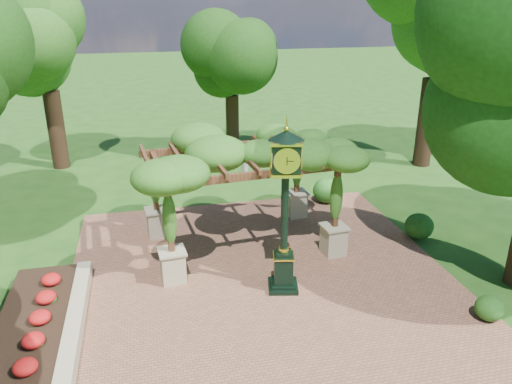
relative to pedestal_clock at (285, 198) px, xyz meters
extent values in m
plane|color=#1E4714|center=(-0.40, -1.14, -2.54)|extent=(120.00, 120.00, 0.00)
cube|color=brown|center=(-0.40, -0.14, -2.52)|extent=(10.00, 12.00, 0.04)
cube|color=#C6B793|center=(-5.00, -0.64, -2.34)|extent=(0.35, 5.00, 0.40)
cube|color=red|center=(-5.90, -0.64, -2.36)|extent=(1.50, 5.00, 0.36)
cube|color=black|center=(0.00, 0.00, -2.45)|extent=(0.88, 0.88, 0.11)
cube|color=black|center=(0.00, 0.00, -1.95)|extent=(0.55, 0.55, 0.84)
cube|color=yellow|center=(0.00, 0.00, -1.58)|extent=(0.62, 0.62, 0.04)
cylinder|color=black|center=(0.00, 0.00, -0.37)|extent=(0.22, 0.22, 2.14)
cube|color=black|center=(0.00, 0.00, 1.03)|extent=(0.77, 0.77, 0.65)
cylinder|color=beige|center=(-0.07, -0.32, 1.03)|extent=(0.55, 0.14, 0.56)
cone|color=black|center=(0.00, 0.00, 1.54)|extent=(0.99, 0.99, 0.23)
sphere|color=yellow|center=(0.00, 0.00, 1.68)|extent=(0.13, 0.13, 0.13)
cube|color=tan|center=(-2.71, 1.00, -2.09)|extent=(0.66, 0.66, 0.84)
cube|color=#51301B|center=(-2.71, 1.00, -0.76)|extent=(0.16, 0.16, 1.72)
cube|color=tan|center=(1.92, 1.47, -2.09)|extent=(0.66, 0.66, 0.84)
cube|color=#51301B|center=(1.92, 1.47, -0.76)|extent=(0.16, 0.16, 1.72)
cube|color=tan|center=(-2.99, 3.78, -2.09)|extent=(0.66, 0.66, 0.84)
cube|color=#51301B|center=(-2.99, 3.78, -0.76)|extent=(0.16, 0.16, 1.72)
cube|color=tan|center=(1.64, 4.25, -2.09)|extent=(0.66, 0.66, 0.84)
cube|color=#51301B|center=(1.64, 4.25, -0.76)|extent=(0.16, 0.16, 1.72)
cube|color=#51301B|center=(-0.40, 1.23, 0.17)|extent=(5.38, 0.67, 0.20)
cube|color=#51301B|center=(-0.68, 4.01, 0.17)|extent=(5.38, 0.67, 0.20)
ellipsoid|color=#2C5E1A|center=(-0.54, 2.62, 0.43)|extent=(5.70, 3.87, 0.93)
cube|color=gray|center=(0.74, 8.49, -2.50)|extent=(0.60, 0.60, 0.10)
cylinder|color=gray|center=(0.74, 8.49, -2.07)|extent=(0.30, 0.30, 0.86)
cylinder|color=gray|center=(0.74, 8.49, -1.62)|extent=(0.57, 0.57, 0.05)
ellipsoid|color=#205117|center=(4.28, -2.31, -2.21)|extent=(0.76, 0.76, 0.58)
ellipsoid|color=#194814|center=(4.85, 1.84, -2.11)|extent=(1.09, 1.09, 0.79)
ellipsoid|color=#27631C|center=(3.07, 5.18, -2.06)|extent=(1.16, 1.16, 0.89)
cylinder|color=#301E12|center=(-6.86, 11.59, -0.88)|extent=(0.71, 0.71, 3.33)
ellipsoid|color=#285518|center=(-6.86, 11.59, 3.42)|extent=(3.81, 3.81, 5.27)
cylinder|color=#362115|center=(0.86, 12.00, -1.17)|extent=(0.61, 0.61, 2.75)
ellipsoid|color=#16390E|center=(0.86, 12.00, 2.37)|extent=(3.06, 3.06, 4.34)
cylinder|color=black|center=(8.72, 8.41, -0.64)|extent=(0.74, 0.74, 3.80)
ellipsoid|color=#295F1B|center=(8.72, 8.41, 4.26)|extent=(4.44, 4.44, 6.00)
camera|label=1|loc=(-3.09, -10.57, 4.50)|focal=35.00mm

